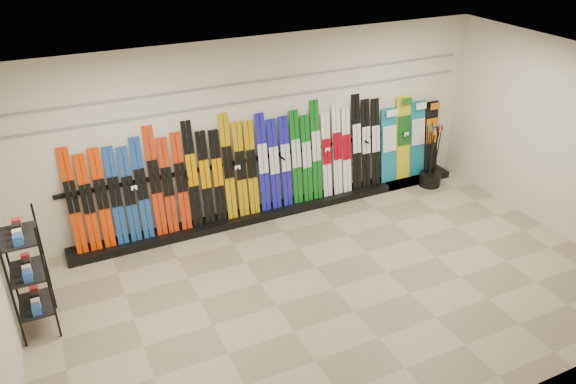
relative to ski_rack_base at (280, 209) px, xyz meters
name	(u,v)px	position (x,y,z in m)	size (l,w,h in m)	color
floor	(334,288)	(-0.22, -2.28, -0.06)	(8.00, 8.00, 0.00)	#85745B
back_wall	(262,129)	(-0.22, 0.22, 1.44)	(8.00, 8.00, 0.00)	beige
right_wall	(563,141)	(3.78, -2.28, 1.44)	(5.00, 5.00, 0.00)	beige
ceiling	(344,78)	(-0.22, -2.28, 2.94)	(8.00, 8.00, 0.00)	silver
ski_rack_base	(280,209)	(0.00, 0.00, 0.00)	(8.00, 0.40, 0.12)	black
skis	(241,169)	(-0.67, 0.07, 0.86)	(5.38, 0.28, 1.75)	#E83400
snowboards	(410,140)	(2.70, 0.07, 0.77)	(1.27, 0.24, 1.55)	#14728C
accessory_rack	(29,275)	(-3.97, -1.36, 0.73)	(0.40, 0.60, 1.59)	black
pole_bin	(430,179)	(2.97, -0.30, 0.07)	(0.40, 0.40, 0.25)	black
ski_poles	(431,155)	(2.96, -0.28, 0.55)	(0.26, 0.34, 1.18)	black
slatwall_rail_0	(261,100)	(-0.22, 0.20, 1.94)	(7.60, 0.02, 0.03)	gray
slatwall_rail_1	(261,81)	(-0.22, 0.20, 2.24)	(7.60, 0.02, 0.03)	gray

